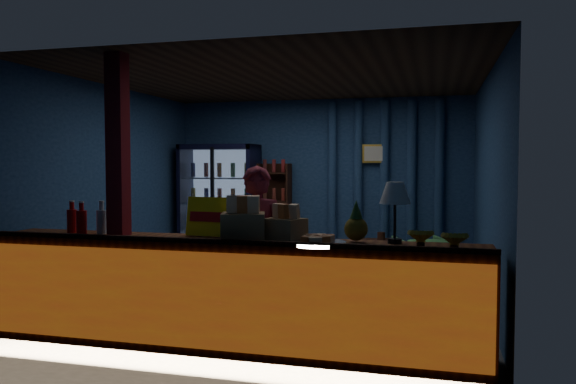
# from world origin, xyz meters

# --- Properties ---
(ground) EXTENTS (4.60, 4.60, 0.00)m
(ground) POSITION_xyz_m (0.00, 0.00, 0.00)
(ground) COLOR #515154
(ground) RESTS_ON ground
(room_walls) EXTENTS (4.60, 4.60, 4.60)m
(room_walls) POSITION_xyz_m (0.00, 0.00, 1.57)
(room_walls) COLOR navy
(room_walls) RESTS_ON ground
(counter) EXTENTS (4.40, 0.57, 0.99)m
(counter) POSITION_xyz_m (0.00, -1.91, 0.48)
(counter) COLOR brown
(counter) RESTS_ON ground
(support_post) EXTENTS (0.16, 0.16, 2.60)m
(support_post) POSITION_xyz_m (-1.05, -1.90, 1.30)
(support_post) COLOR maroon
(support_post) RESTS_ON ground
(beverage_cooler) EXTENTS (1.20, 0.62, 1.90)m
(beverage_cooler) POSITION_xyz_m (-1.55, 1.92, 0.93)
(beverage_cooler) COLOR black
(beverage_cooler) RESTS_ON ground
(bottle_shelf) EXTENTS (0.50, 0.28, 1.60)m
(bottle_shelf) POSITION_xyz_m (-0.70, 2.06, 0.79)
(bottle_shelf) COLOR #351910
(bottle_shelf) RESTS_ON ground
(curtain_folds) EXTENTS (1.74, 0.14, 2.50)m
(curtain_folds) POSITION_xyz_m (1.00, 2.14, 1.30)
(curtain_folds) COLOR navy
(curtain_folds) RESTS_ON room_walls
(framed_picture) EXTENTS (0.36, 0.04, 0.28)m
(framed_picture) POSITION_xyz_m (0.85, 2.10, 1.75)
(framed_picture) COLOR gold
(framed_picture) RESTS_ON room_walls
(shopkeeper) EXTENTS (0.59, 0.40, 1.59)m
(shopkeeper) POSITION_xyz_m (0.10, -1.36, 0.79)
(shopkeeper) COLOR maroon
(shopkeeper) RESTS_ON ground
(green_chair) EXTENTS (0.82, 0.84, 0.60)m
(green_chair) POSITION_xyz_m (1.56, 1.39, 0.30)
(green_chair) COLOR #5FBC5E
(green_chair) RESTS_ON ground
(side_table) EXTENTS (0.67, 0.55, 0.65)m
(side_table) POSITION_xyz_m (1.03, 1.38, 0.27)
(side_table) COLOR #351910
(side_table) RESTS_ON ground
(yellow_sign) EXTENTS (0.45, 0.12, 0.35)m
(yellow_sign) POSITION_xyz_m (-0.23, -1.74, 1.13)
(yellow_sign) COLOR #FFE80D
(yellow_sign) RESTS_ON counter
(soda_bottles) EXTENTS (0.41, 0.18, 0.31)m
(soda_bottles) POSITION_xyz_m (-1.43, -1.87, 1.07)
(soda_bottles) COLOR #B00C0B
(soda_bottles) RESTS_ON counter
(snack_box_left) EXTENTS (0.43, 0.39, 0.39)m
(snack_box_left) POSITION_xyz_m (0.15, -1.93, 1.09)
(snack_box_left) COLOR #986D49
(snack_box_left) RESTS_ON counter
(snack_box_centre) EXTENTS (0.37, 0.35, 0.32)m
(snack_box_centre) POSITION_xyz_m (0.51, -1.86, 1.06)
(snack_box_centre) COLOR #986D49
(snack_box_centre) RESTS_ON counter
(pastry_tray) EXTENTS (0.47, 0.47, 0.08)m
(pastry_tray) POSITION_xyz_m (0.82, -2.01, 0.98)
(pastry_tray) COLOR silver
(pastry_tray) RESTS_ON counter
(banana_bunches) EXTENTS (0.47, 0.29, 0.16)m
(banana_bunches) POSITION_xyz_m (1.76, -1.98, 1.03)
(banana_bunches) COLOR gold
(banana_bunches) RESTS_ON counter
(table_lamp) EXTENTS (0.26, 0.26, 0.51)m
(table_lamp) POSITION_xyz_m (1.42, -1.77, 1.35)
(table_lamp) COLOR black
(table_lamp) RESTS_ON counter
(pineapple) EXTENTS (0.20, 0.20, 0.34)m
(pineapple) POSITION_xyz_m (1.10, -1.78, 1.09)
(pineapple) COLOR olive
(pineapple) RESTS_ON counter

